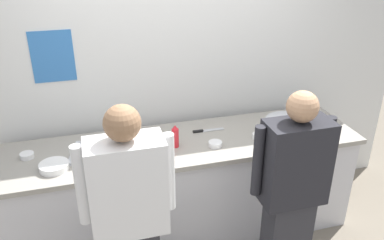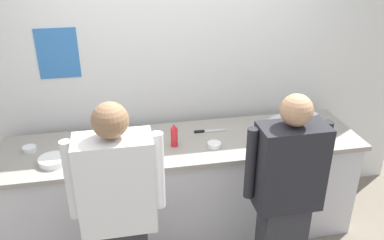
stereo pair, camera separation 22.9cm
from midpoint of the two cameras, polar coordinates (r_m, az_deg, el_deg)
The scene contains 15 objects.
wall_back at distance 3.53m, azimuth -0.83°, elevation 7.46°, with size 4.60×0.11×2.75m.
prep_counter at distance 3.51m, azimuth 0.77°, elevation -9.59°, with size 2.93×0.74×0.90m.
chef_near_left at distance 2.59m, azimuth -7.78°, elevation -13.31°, with size 0.60×0.24×1.62m.
chef_center at distance 2.88m, azimuth 15.50°, elevation -10.38°, with size 0.58×0.24×1.57m.
plate_stack_front at distance 3.10m, azimuth -17.20°, elevation -5.58°, with size 0.21×0.21×0.05m.
mixing_bowl_steel at distance 3.43m, azimuth 15.56°, elevation -1.45°, with size 0.37×0.37×0.13m, color #B7BABF.
sheet_tray at distance 3.20m, azimuth -11.06°, elevation -4.05°, with size 0.43×0.34×0.02m, color #B7BABF.
squeeze_bottle_primary at distance 3.05m, azimuth -5.87°, elevation -3.52°, with size 0.06×0.06×0.20m.
squeeze_bottle_secondary at distance 3.16m, azimuth -0.48°, elevation -2.29°, with size 0.06×0.06×0.19m.
ramekin_green_sauce at distance 3.33m, azimuth -20.36°, elevation -3.89°, with size 0.10×0.10×0.04m.
ramekin_yellow_sauce at distance 3.33m, azimuth 11.35°, elevation -2.64°, with size 0.08×0.08×0.05m.
ramekin_red_sauce at distance 3.19m, azimuth 5.25°, elevation -3.56°, with size 0.11×0.11×0.04m.
ramekin_orange_sauce at distance 3.34m, azimuth -3.26°, elevation -2.11°, with size 0.09×0.09×0.04m.
deli_cup at distance 3.73m, azimuth 18.41°, elevation 0.17°, with size 0.09×0.09×0.10m, color white.
chefs_knife at distance 3.43m, azimuth 4.09°, elevation -1.61°, with size 0.28×0.03×0.02m.
Camera 2 is at (-0.49, -2.44, 2.48)m, focal length 37.44 mm.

